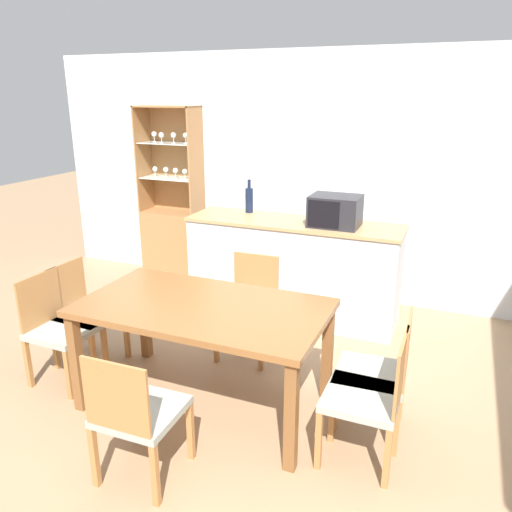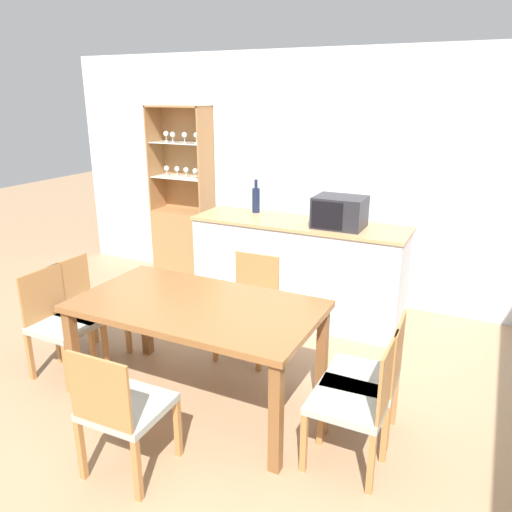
{
  "view_description": "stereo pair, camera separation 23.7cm",
  "coord_description": "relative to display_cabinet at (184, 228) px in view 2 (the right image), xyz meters",
  "views": [
    {
      "loc": [
        1.22,
        -2.46,
        2.13
      ],
      "look_at": [
        -0.26,
        1.09,
        0.86
      ],
      "focal_mm": 35.0,
      "sensor_mm": 36.0,
      "label": 1
    },
    {
      "loc": [
        1.44,
        -2.36,
        2.13
      ],
      "look_at": [
        -0.26,
        1.09,
        0.86
      ],
      "focal_mm": 35.0,
      "sensor_mm": 36.0,
      "label": 2
    }
  ],
  "objects": [
    {
      "name": "ground_plane",
      "position": [
        1.88,
        -2.44,
        -0.58
      ],
      "size": [
        18.0,
        18.0,
        0.0
      ],
      "primitive_type": "plane",
      "color": "#A37F5B"
    },
    {
      "name": "wall_back",
      "position": [
        1.88,
        0.19,
        0.69
      ],
      "size": [
        6.8,
        0.06,
        2.55
      ],
      "color": "silver",
      "rests_on": "ground_plane"
    },
    {
      "name": "kitchen_counter",
      "position": [
        1.67,
        -0.52,
        -0.1
      ],
      "size": [
        2.06,
        0.59,
        0.97
      ],
      "color": "silver",
      "rests_on": "ground_plane"
    },
    {
      "name": "display_cabinet",
      "position": [
        0.0,
        0.0,
        0.0
      ],
      "size": [
        0.71,
        0.34,
        1.99
      ],
      "color": "#A37042",
      "rests_on": "ground_plane"
    },
    {
      "name": "dining_table",
      "position": [
        1.58,
        -2.18,
        0.09
      ],
      "size": [
        1.67,
        0.92,
        0.76
      ],
      "color": "brown",
      "rests_on": "ground_plane"
    },
    {
      "name": "dining_chair_side_right_near",
      "position": [
        2.75,
        -2.32,
        -0.16
      ],
      "size": [
        0.43,
        0.43,
        0.84
      ],
      "rotation": [
        0.0,
        0.0,
        1.57
      ],
      "color": "#999E93",
      "rests_on": "ground_plane"
    },
    {
      "name": "dining_chair_side_left_far",
      "position": [
        0.41,
        -2.04,
        -0.16
      ],
      "size": [
        0.45,
        0.45,
        0.84
      ],
      "rotation": [
        0.0,
        0.0,
        -1.62
      ],
      "color": "#999E93",
      "rests_on": "ground_plane"
    },
    {
      "name": "dining_chair_side_right_far",
      "position": [
        2.75,
        -2.04,
        -0.16
      ],
      "size": [
        0.45,
        0.45,
        0.84
      ],
      "rotation": [
        0.0,
        0.0,
        1.62
      ],
      "color": "#999E93",
      "rests_on": "ground_plane"
    },
    {
      "name": "dining_chair_side_left_near",
      "position": [
        0.41,
        -2.32,
        -0.16
      ],
      "size": [
        0.44,
        0.44,
        0.84
      ],
      "rotation": [
        0.0,
        0.0,
        -1.59
      ],
      "color": "#999E93",
      "rests_on": "ground_plane"
    },
    {
      "name": "dining_chair_head_far",
      "position": [
        1.58,
        -1.39,
        -0.16
      ],
      "size": [
        0.45,
        0.45,
        0.84
      ],
      "rotation": [
        0.0,
        0.0,
        3.17
      ],
      "color": "#999E93",
      "rests_on": "ground_plane"
    },
    {
      "name": "dining_chair_head_near",
      "position": [
        1.58,
        -2.98,
        -0.16
      ],
      "size": [
        0.44,
        0.44,
        0.84
      ],
      "rotation": [
        0.0,
        0.0,
        0.02
      ],
      "color": "#999E93",
      "rests_on": "ground_plane"
    },
    {
      "name": "microwave",
      "position": [
        2.07,
        -0.55,
        0.52
      ],
      "size": [
        0.45,
        0.36,
        0.28
      ],
      "color": "#232328",
      "rests_on": "kitchen_counter"
    },
    {
      "name": "wine_bottle",
      "position": [
        1.13,
        -0.35,
        0.52
      ],
      "size": [
        0.08,
        0.08,
        0.34
      ],
      "color": "#141E38",
      "rests_on": "kitchen_counter"
    }
  ]
}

